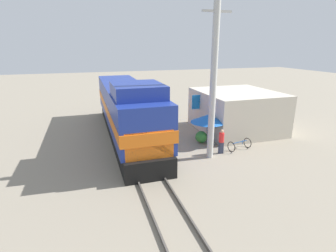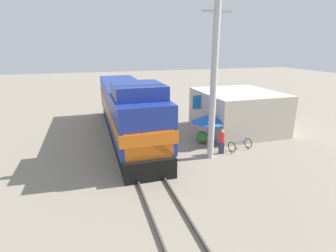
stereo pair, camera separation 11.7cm
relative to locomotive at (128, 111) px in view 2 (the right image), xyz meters
The scene contains 11 objects.
ground_plane 5.53m from the locomotive, 90.00° to the right, with size 120.00×120.00×0.00m, color gray.
rail_near 5.55m from the locomotive, 98.00° to the right, with size 0.08×42.33×0.15m, color #4C4742.
rail_far 5.55m from the locomotive, 82.00° to the right, with size 0.08×42.33×0.15m, color #4C4742.
locomotive is the anchor object (origin of this frame).
utility_pole 7.54m from the locomotive, 51.12° to the right, with size 1.80×0.40×9.91m.
vendor_umbrella 6.12m from the locomotive, 30.76° to the right, with size 2.47×2.47×2.19m.
billboard_sign 6.49m from the locomotive, ahead, with size 2.39×0.12×3.04m.
shrub_cluster 5.94m from the locomotive, 29.71° to the right, with size 0.87×0.87×0.87m, color #388C38.
person_bystander 7.49m from the locomotive, 43.60° to the right, with size 0.34×0.34×1.67m.
bicycle 8.64m from the locomotive, 35.52° to the right, with size 1.69×1.04×0.71m.
building_block_distant 9.06m from the locomotive, ahead, with size 6.07×6.50×3.30m, color beige.
Camera 2 is at (-2.81, -14.43, 6.91)m, focal length 28.00 mm.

